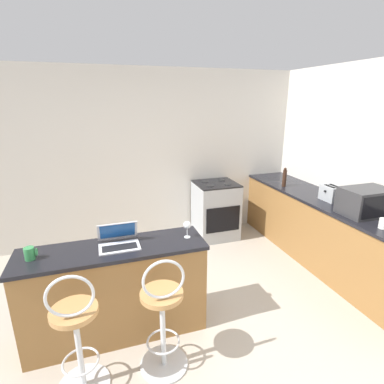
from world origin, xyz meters
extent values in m
plane|color=#ADA393|center=(0.00, 0.00, 0.00)|extent=(20.00, 20.00, 0.00)
cube|color=silver|center=(0.00, 2.67, 1.30)|extent=(12.00, 0.06, 2.60)
cube|color=olive|center=(-0.62, 0.62, 0.43)|extent=(1.61, 0.45, 0.86)
cube|color=black|center=(-0.62, 0.62, 0.88)|extent=(1.64, 0.48, 0.03)
cube|color=olive|center=(2.14, 1.07, 0.43)|extent=(0.63, 3.14, 0.86)
cube|color=black|center=(2.14, 1.07, 0.88)|extent=(0.66, 3.17, 0.03)
cylinder|color=silver|center=(-0.94, 0.12, 0.35)|extent=(0.04, 0.04, 0.68)
torus|color=silver|center=(-0.94, 0.12, 0.24)|extent=(0.28, 0.28, 0.02)
cylinder|color=#B7844C|center=(-0.94, 0.12, 0.70)|extent=(0.34, 0.34, 0.04)
torus|color=silver|center=(-0.94, 0.02, 0.89)|extent=(0.32, 0.02, 0.32)
cylinder|color=silver|center=(-0.30, 0.12, 0.01)|extent=(0.40, 0.40, 0.02)
cylinder|color=silver|center=(-0.30, 0.12, 0.35)|extent=(0.04, 0.04, 0.68)
torus|color=silver|center=(-0.30, 0.12, 0.24)|extent=(0.28, 0.28, 0.02)
cylinder|color=#B7844C|center=(-0.30, 0.12, 0.70)|extent=(0.34, 0.34, 0.04)
torus|color=silver|center=(-0.30, 0.02, 0.89)|extent=(0.32, 0.02, 0.32)
cube|color=silver|center=(-0.56, 0.60, 0.90)|extent=(0.35, 0.21, 0.01)
cube|color=black|center=(-0.56, 0.59, 0.91)|extent=(0.30, 0.12, 0.00)
cube|color=silver|center=(-0.56, 0.72, 1.01)|extent=(0.35, 0.10, 0.18)
cube|color=#19478C|center=(-0.56, 0.72, 1.01)|extent=(0.31, 0.08, 0.15)
cube|color=#2D2D30|center=(2.15, 0.57, 1.05)|extent=(0.54, 0.36, 0.30)
cube|color=black|center=(2.10, 0.39, 1.05)|extent=(0.38, 0.01, 0.24)
cube|color=#9EA3A8|center=(2.14, 1.08, 1.00)|extent=(0.19, 0.25, 0.19)
cube|color=black|center=(2.10, 1.08, 1.09)|extent=(0.04, 0.17, 0.00)
cube|color=black|center=(2.18, 1.08, 1.09)|extent=(0.04, 0.17, 0.00)
cube|color=black|center=(2.04, 1.08, 1.03)|extent=(0.02, 0.02, 0.02)
cube|color=#9EA3A8|center=(1.06, 2.32, 0.44)|extent=(0.64, 0.60, 0.88)
cube|color=black|center=(1.06, 2.01, 0.40)|extent=(0.54, 0.01, 0.40)
cube|color=black|center=(1.06, 2.32, 0.89)|extent=(0.64, 0.60, 0.02)
cylinder|color=black|center=(0.92, 2.20, 0.90)|extent=(0.11, 0.11, 0.01)
cylinder|color=black|center=(1.20, 2.20, 0.90)|extent=(0.11, 0.11, 0.01)
cylinder|color=black|center=(0.92, 2.44, 0.90)|extent=(0.11, 0.11, 0.01)
cylinder|color=black|center=(1.20, 2.44, 0.90)|extent=(0.11, 0.11, 0.01)
cylinder|color=#338447|center=(-1.27, 0.62, 0.95)|extent=(0.08, 0.08, 0.10)
torus|color=#338447|center=(-1.22, 0.62, 0.96)|extent=(0.01, 0.07, 0.07)
cylinder|color=#331E14|center=(1.95, 1.83, 1.02)|extent=(0.06, 0.06, 0.25)
sphere|color=#331E14|center=(1.95, 1.83, 1.16)|extent=(0.04, 0.04, 0.04)
cylinder|color=white|center=(2.00, 0.20, 0.95)|extent=(0.08, 0.08, 0.10)
cylinder|color=silver|center=(0.06, 0.62, 0.90)|extent=(0.06, 0.06, 0.00)
cylinder|color=silver|center=(0.06, 0.62, 0.95)|extent=(0.01, 0.01, 0.09)
sphere|color=silver|center=(0.06, 0.62, 1.02)|extent=(0.07, 0.07, 0.07)
camera|label=1|loc=(-0.69, -1.85, 2.14)|focal=28.00mm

